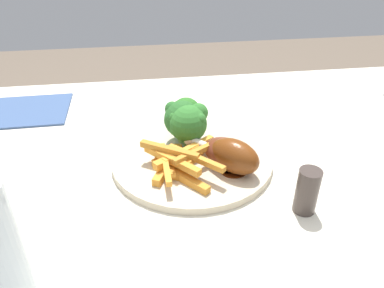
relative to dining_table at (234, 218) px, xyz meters
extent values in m
cube|color=silver|center=(0.00, 0.00, 0.08)|extent=(1.18, 0.79, 0.03)
cylinder|color=#ACA695|center=(-0.53, -0.33, -0.27)|extent=(0.06, 0.06, 0.68)
cylinder|color=#ACA695|center=(0.53, -0.33, -0.27)|extent=(0.06, 0.06, 0.68)
cylinder|color=beige|center=(0.07, -0.04, 0.11)|extent=(0.26, 0.26, 0.01)
cylinder|color=#84BD5A|center=(0.08, -0.08, 0.12)|extent=(0.02, 0.02, 0.02)
sphere|color=#2A6227|center=(0.08, -0.08, 0.15)|extent=(0.06, 0.06, 0.06)
sphere|color=#2A6227|center=(0.06, -0.08, 0.15)|extent=(0.03, 0.03, 0.03)
sphere|color=#2A6227|center=(0.10, -0.07, 0.16)|extent=(0.02, 0.02, 0.02)
sphere|color=#2A6227|center=(0.09, -0.08, 0.15)|extent=(0.02, 0.02, 0.02)
sphere|color=#2A6227|center=(0.09, -0.09, 0.17)|extent=(0.02, 0.02, 0.02)
cylinder|color=#7AAF60|center=(0.07, -0.10, 0.12)|extent=(0.02, 0.02, 0.03)
sphere|color=#2F6E26|center=(0.07, -0.10, 0.16)|extent=(0.05, 0.05, 0.05)
sphere|color=#2F6E26|center=(0.07, -0.08, 0.16)|extent=(0.02, 0.02, 0.02)
sphere|color=#2F6E26|center=(0.08, -0.11, 0.16)|extent=(0.02, 0.02, 0.02)
sphere|color=#2F6E26|center=(0.08, -0.09, 0.17)|extent=(0.02, 0.02, 0.02)
cylinder|color=#86AA4D|center=(0.07, -0.06, 0.12)|extent=(0.01, 0.01, 0.02)
sphere|color=#31742C|center=(0.07, -0.06, 0.15)|extent=(0.06, 0.06, 0.06)
sphere|color=#31742C|center=(0.09, -0.07, 0.16)|extent=(0.03, 0.03, 0.03)
sphere|color=#31742C|center=(0.05, -0.05, 0.17)|extent=(0.02, 0.02, 0.02)
sphere|color=#31742C|center=(0.09, -0.07, 0.16)|extent=(0.03, 0.03, 0.03)
sphere|color=#31742C|center=(0.05, -0.08, 0.17)|extent=(0.03, 0.03, 0.03)
sphere|color=#31742C|center=(0.07, -0.09, 0.15)|extent=(0.02, 0.02, 0.02)
cube|color=orange|center=(0.11, -0.01, 0.12)|extent=(0.05, 0.10, 0.01)
cube|color=orange|center=(0.07, -0.01, 0.12)|extent=(0.06, 0.08, 0.01)
cube|color=orange|center=(0.12, -0.01, 0.12)|extent=(0.02, 0.07, 0.01)
cube|color=orange|center=(0.11, -0.01, 0.12)|extent=(0.01, 0.07, 0.01)
cube|color=#C57D29|center=(0.10, -0.01, 0.14)|extent=(0.09, 0.06, 0.01)
cube|color=orange|center=(0.07, 0.02, 0.14)|extent=(0.08, 0.08, 0.01)
cube|color=orange|center=(0.09, 0.02, 0.12)|extent=(0.08, 0.09, 0.01)
cube|color=orange|center=(0.11, 0.01, 0.13)|extent=(0.01, 0.10, 0.01)
cube|color=orange|center=(0.06, 0.00, 0.14)|extent=(0.08, 0.05, 0.01)
cube|color=orange|center=(0.09, -0.01, 0.13)|extent=(0.07, 0.05, 0.01)
cube|color=orange|center=(0.07, -0.02, 0.13)|extent=(0.09, 0.06, 0.01)
cube|color=orange|center=(0.10, 0.01, 0.13)|extent=(0.08, 0.08, 0.01)
cylinder|color=#4B1C12|center=(0.02, 0.00, 0.11)|extent=(0.05, 0.05, 0.00)
ellipsoid|color=brown|center=(0.02, 0.00, 0.13)|extent=(0.09, 0.09, 0.04)
cylinder|color=beige|center=(0.06, -0.04, 0.13)|extent=(0.03, 0.03, 0.01)
sphere|color=silver|center=(0.07, -0.06, 0.13)|extent=(0.02, 0.02, 0.02)
cylinder|color=#4B1E0A|center=(0.01, 0.01, 0.11)|extent=(0.04, 0.04, 0.00)
ellipsoid|color=brown|center=(0.01, 0.01, 0.14)|extent=(0.09, 0.09, 0.05)
cylinder|color=beige|center=(0.06, -0.03, 0.13)|extent=(0.04, 0.04, 0.01)
sphere|color=silver|center=(0.07, -0.05, 0.13)|extent=(0.02, 0.02, 0.02)
cube|color=#3D5684|center=(0.38, -0.26, 0.10)|extent=(0.17, 0.14, 0.00)
cylinder|color=#423833|center=(-0.07, 0.10, 0.13)|extent=(0.03, 0.03, 0.06)
camera|label=1|loc=(0.14, 0.45, 0.44)|focal=34.50mm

